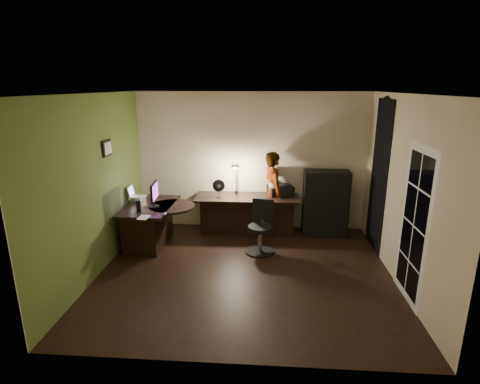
# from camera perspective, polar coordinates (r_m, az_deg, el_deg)

# --- Properties ---
(floor) EXTENTS (4.50, 4.00, 0.01)m
(floor) POSITION_cam_1_polar(r_m,az_deg,el_deg) (5.97, 0.73, -12.16)
(floor) COLOR black
(floor) RESTS_ON ground
(ceiling) EXTENTS (4.50, 4.00, 0.01)m
(ceiling) POSITION_cam_1_polar(r_m,az_deg,el_deg) (5.27, 0.84, 14.83)
(ceiling) COLOR silver
(ceiling) RESTS_ON floor
(wall_back) EXTENTS (4.50, 0.01, 2.70)m
(wall_back) POSITION_cam_1_polar(r_m,az_deg,el_deg) (7.41, 1.69, 4.61)
(wall_back) COLOR beige
(wall_back) RESTS_ON floor
(wall_front) EXTENTS (4.50, 0.01, 2.70)m
(wall_front) POSITION_cam_1_polar(r_m,az_deg,el_deg) (3.58, -1.12, -8.13)
(wall_front) COLOR beige
(wall_front) RESTS_ON floor
(wall_left) EXTENTS (0.01, 4.00, 2.70)m
(wall_left) POSITION_cam_1_polar(r_m,az_deg,el_deg) (6.02, -21.16, 0.85)
(wall_left) COLOR beige
(wall_left) RESTS_ON floor
(wall_right) EXTENTS (0.01, 4.00, 2.70)m
(wall_right) POSITION_cam_1_polar(r_m,az_deg,el_deg) (5.79, 23.65, 0.01)
(wall_right) COLOR beige
(wall_right) RESTS_ON floor
(green_wall_overlay) EXTENTS (0.00, 4.00, 2.70)m
(green_wall_overlay) POSITION_cam_1_polar(r_m,az_deg,el_deg) (6.02, -21.03, 0.85)
(green_wall_overlay) COLOR #526828
(green_wall_overlay) RESTS_ON floor
(arched_doorway) EXTENTS (0.01, 0.90, 2.60)m
(arched_doorway) POSITION_cam_1_polar(r_m,az_deg,el_deg) (6.86, 20.41, 2.25)
(arched_doorway) COLOR black
(arched_doorway) RESTS_ON floor
(french_door) EXTENTS (0.02, 0.92, 2.10)m
(french_door) POSITION_cam_1_polar(r_m,az_deg,el_deg) (5.38, 24.97, -4.67)
(french_door) COLOR white
(french_door) RESTS_ON floor
(framed_picture) EXTENTS (0.04, 0.30, 0.25)m
(framed_picture) POSITION_cam_1_polar(r_m,az_deg,el_deg) (6.31, -19.63, 6.30)
(framed_picture) COLOR black
(framed_picture) RESTS_ON wall_left
(desk_left) EXTENTS (0.84, 1.33, 0.76)m
(desk_left) POSITION_cam_1_polar(r_m,az_deg,el_deg) (6.97, -13.44, -4.92)
(desk_left) COLOR black
(desk_left) RESTS_ON floor
(desk_right) EXTENTS (2.00, 0.73, 0.74)m
(desk_right) POSITION_cam_1_polar(r_m,az_deg,el_deg) (7.31, 1.06, -3.50)
(desk_right) COLOR black
(desk_right) RESTS_ON floor
(cabinet) EXTENTS (0.85, 0.43, 1.27)m
(cabinet) POSITION_cam_1_polar(r_m,az_deg,el_deg) (7.34, 12.87, -1.68)
(cabinet) COLOR black
(cabinet) RESTS_ON floor
(laptop_stand) EXTENTS (0.26, 0.24, 0.09)m
(laptop_stand) POSITION_cam_1_polar(r_m,az_deg,el_deg) (7.09, -15.18, -1.02)
(laptop_stand) COLOR silver
(laptop_stand) RESTS_ON desk_left
(laptop) EXTENTS (0.29, 0.27, 0.19)m
(laptop) POSITION_cam_1_polar(r_m,az_deg,el_deg) (7.05, -15.26, 0.04)
(laptop) COLOR silver
(laptop) RESTS_ON laptop_stand
(monitor) EXTENTS (0.14, 0.48, 0.31)m
(monitor) POSITION_cam_1_polar(r_m,az_deg,el_deg) (6.68, -13.04, -0.92)
(monitor) COLOR black
(monitor) RESTS_ON desk_left
(mouse) EXTENTS (0.09, 0.11, 0.04)m
(mouse) POSITION_cam_1_polar(r_m,az_deg,el_deg) (6.27, -11.37, -3.26)
(mouse) COLOR silver
(mouse) RESTS_ON desk_left
(phone) EXTENTS (0.11, 0.15, 0.01)m
(phone) POSITION_cam_1_polar(r_m,az_deg,el_deg) (7.16, -13.33, -1.06)
(phone) COLOR black
(phone) RESTS_ON desk_left
(pen) EXTENTS (0.06, 0.14, 0.01)m
(pen) POSITION_cam_1_polar(r_m,az_deg,el_deg) (6.62, -9.97, -2.25)
(pen) COLOR black
(pen) RESTS_ON desk_left
(speaker) EXTENTS (0.10, 0.10, 0.20)m
(speaker) POSITION_cam_1_polar(r_m,az_deg,el_deg) (6.49, -15.18, -2.09)
(speaker) COLOR black
(speaker) RESTS_ON desk_left
(notepad) EXTENTS (0.17, 0.23, 0.01)m
(notepad) POSITION_cam_1_polar(r_m,az_deg,el_deg) (6.21, -14.48, -3.79)
(notepad) COLOR silver
(notepad) RESTS_ON desk_left
(desk_fan) EXTENTS (0.26, 0.18, 0.36)m
(desk_fan) POSITION_cam_1_polar(r_m,az_deg,el_deg) (7.10, -3.25, 0.53)
(desk_fan) COLOR black
(desk_fan) RESTS_ON desk_right
(headphones) EXTENTS (0.18, 0.11, 0.08)m
(headphones) POSITION_cam_1_polar(r_m,az_deg,el_deg) (6.65, 4.44, -1.83)
(headphones) COLOR #0E1087
(headphones) RESTS_ON desk_right
(printer) EXTENTS (0.55, 0.48, 0.20)m
(printer) POSITION_cam_1_polar(r_m,az_deg,el_deg) (7.33, 6.18, 0.33)
(printer) COLOR black
(printer) RESTS_ON desk_right
(desk_lamp) EXTENTS (0.27, 0.34, 0.67)m
(desk_lamp) POSITION_cam_1_polar(r_m,az_deg,el_deg) (7.30, -0.58, 2.24)
(desk_lamp) COLOR black
(desk_lamp) RESTS_ON desk_right
(office_chair) EXTENTS (0.60, 0.60, 0.91)m
(office_chair) POSITION_cam_1_polar(r_m,az_deg,el_deg) (6.44, 3.11, -5.47)
(office_chair) COLOR black
(office_chair) RESTS_ON floor
(person) EXTENTS (0.55, 0.67, 1.60)m
(person) POSITION_cam_1_polar(r_m,az_deg,el_deg) (7.29, 5.06, -0.08)
(person) COLOR #D8A88C
(person) RESTS_ON floor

